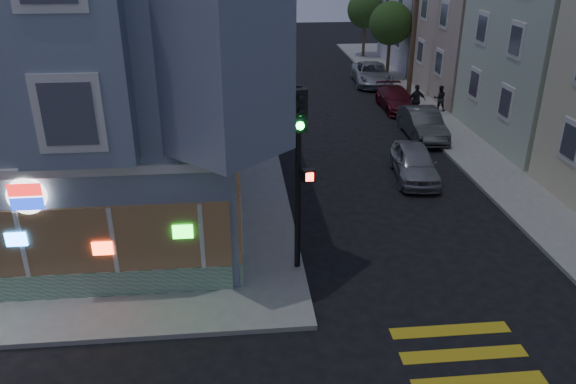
{
  "coord_description": "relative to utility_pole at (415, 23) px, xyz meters",
  "views": [
    {
      "loc": [
        1.06,
        -9.87,
        9.52
      ],
      "look_at": [
        2.57,
        5.59,
        2.42
      ],
      "focal_mm": 35.0,
      "sensor_mm": 36.0,
      "label": 1
    }
  ],
  "objects": [
    {
      "name": "corner_building",
      "position": [
        -18.0,
        -13.02,
        1.02
      ],
      "size": [
        14.6,
        14.6,
        11.4
      ],
      "color": "slate",
      "rests_on": "sidewalk_nw"
    },
    {
      "name": "row_house_c",
      "position": [
        7.5,
        1.0,
        -0.15
      ],
      "size": [
        12.0,
        8.6,
        9.0
      ],
      "primitive_type": "cube",
      "color": "tan",
      "rests_on": "sidewalk_ne"
    },
    {
      "name": "utility_pole",
      "position": [
        0.0,
        0.0,
        0.0
      ],
      "size": [
        2.2,
        0.3,
        9.0
      ],
      "color": "#4C3826",
      "rests_on": "sidewalk_ne"
    },
    {
      "name": "street_tree_near",
      "position": [
        0.2,
        6.0,
        -0.86
      ],
      "size": [
        3.0,
        3.0,
        5.3
      ],
      "color": "#4C3826",
      "rests_on": "sidewalk_ne"
    },
    {
      "name": "street_tree_far",
      "position": [
        0.2,
        14.0,
        -0.86
      ],
      "size": [
        3.0,
        3.0,
        5.3
      ],
      "color": "#4C3826",
      "rests_on": "sidewalk_ne"
    },
    {
      "name": "pedestrian_a",
      "position": [
        1.0,
        -2.82,
        -3.89
      ],
      "size": [
        0.79,
        0.65,
        1.51
      ],
      "primitive_type": "imported",
      "rotation": [
        0.0,
        0.0,
        3.02
      ],
      "color": "black",
      "rests_on": "sidewalk_ne"
    },
    {
      "name": "pedestrian_b",
      "position": [
        -0.7,
        -3.73,
        -3.75
      ],
      "size": [
        1.08,
        0.49,
        1.8
      ],
      "primitive_type": "imported",
      "rotation": [
        0.0,
        0.0,
        3.19
      ],
      "color": "#25242C",
      "rests_on": "sidewalk_ne"
    },
    {
      "name": "parked_car_a",
      "position": [
        -3.4,
        -12.22,
        -4.09
      ],
      "size": [
        2.16,
        4.34,
        1.42
      ],
      "primitive_type": "imported",
      "rotation": [
        0.0,
        0.0,
        -0.12
      ],
      "color": "#94969B",
      "rests_on": "ground"
    },
    {
      "name": "parked_car_b",
      "position": [
        -1.37,
        -7.02,
        -4.05
      ],
      "size": [
        1.7,
        4.58,
        1.5
      ],
      "primitive_type": "imported",
      "rotation": [
        0.0,
        0.0,
        -0.03
      ],
      "color": "#3C3F41",
      "rests_on": "ground"
    },
    {
      "name": "parked_car_c",
      "position": [
        -1.3,
        -1.82,
        -4.16
      ],
      "size": [
        1.82,
        4.42,
        1.28
      ],
      "primitive_type": "imported",
      "rotation": [
        0.0,
        0.0,
        -0.01
      ],
      "color": "#58141F",
      "rests_on": "ground"
    },
    {
      "name": "parked_car_d",
      "position": [
        -1.3,
        4.55,
        -4.06
      ],
      "size": [
        2.85,
        5.45,
        1.47
      ],
      "primitive_type": "imported",
      "rotation": [
        0.0,
        0.0,
        -0.08
      ],
      "color": "#A4A8AF",
      "rests_on": "ground"
    },
    {
      "name": "traffic_signal",
      "position": [
        -9.18,
        -19.14,
        -0.79
      ],
      "size": [
        0.7,
        0.64,
        5.7
      ],
      "rotation": [
        0.0,
        0.0,
        0.2
      ],
      "color": "black",
      "rests_on": "sidewalk_nw"
    },
    {
      "name": "fire_hydrant",
      "position": [
        -0.7,
        -8.37,
        -4.2
      ],
      "size": [
        0.48,
        0.28,
        0.84
      ],
      "color": "silver",
      "rests_on": "sidewalk_ne"
    }
  ]
}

